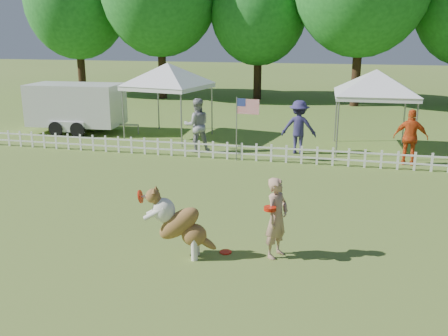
# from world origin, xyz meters

# --- Properties ---
(ground) EXTENTS (120.00, 120.00, 0.00)m
(ground) POSITION_xyz_m (0.00, 0.00, 0.00)
(ground) COLOR #476E22
(ground) RESTS_ON ground
(picket_fence) EXTENTS (22.00, 0.08, 0.60)m
(picket_fence) POSITION_xyz_m (0.00, 7.00, 0.30)
(picket_fence) COLOR white
(picket_fence) RESTS_ON ground
(handler) EXTENTS (0.58, 0.68, 1.57)m
(handler) POSITION_xyz_m (1.42, -0.12, 0.79)
(handler) COLOR tan
(handler) RESTS_ON ground
(dog) EXTENTS (1.37, 0.60, 1.37)m
(dog) POSITION_xyz_m (-0.35, -0.59, 0.68)
(dog) COLOR brown
(dog) RESTS_ON ground
(frisbee_on_turf) EXTENTS (0.25, 0.25, 0.02)m
(frisbee_on_turf) POSITION_xyz_m (0.44, -0.21, 0.01)
(frisbee_on_turf) COLOR red
(frisbee_on_turf) RESTS_ON ground
(canopy_tent_left) EXTENTS (3.32, 3.32, 2.94)m
(canopy_tent_left) POSITION_xyz_m (-4.41, 10.02, 1.47)
(canopy_tent_left) COLOR white
(canopy_tent_left) RESTS_ON ground
(canopy_tent_right) EXTENTS (2.89, 2.89, 2.85)m
(canopy_tent_right) POSITION_xyz_m (3.53, 9.59, 1.43)
(canopy_tent_right) COLOR white
(canopy_tent_right) RESTS_ON ground
(cargo_trailer) EXTENTS (4.91, 2.41, 2.11)m
(cargo_trailer) POSITION_xyz_m (-8.62, 10.09, 1.05)
(cargo_trailer) COLOR silver
(cargo_trailer) RESTS_ON ground
(flag_pole) EXTENTS (0.82, 0.18, 2.14)m
(flag_pole) POSITION_xyz_m (-0.92, 6.95, 1.07)
(flag_pole) COLOR gray
(flag_pole) RESTS_ON ground
(spectator_a) EXTENTS (1.15, 1.04, 1.92)m
(spectator_a) POSITION_xyz_m (-2.58, 7.87, 0.96)
(spectator_a) COLOR #9A999E
(spectator_a) RESTS_ON ground
(spectator_b) EXTENTS (1.22, 0.70, 1.89)m
(spectator_b) POSITION_xyz_m (0.99, 8.46, 0.94)
(spectator_b) COLOR navy
(spectator_b) RESTS_ON ground
(spectator_c) EXTENTS (1.11, 0.56, 1.81)m
(spectator_c) POSITION_xyz_m (4.65, 7.72, 0.91)
(spectator_c) COLOR #D24B18
(spectator_c) RESTS_ON ground
(tree_far_left) EXTENTS (6.60, 6.60, 11.00)m
(tree_far_left) POSITION_xyz_m (-15.00, 22.00, 5.50)
(tree_far_left) COLOR #1B601E
(tree_far_left) RESTS_ON ground
(tree_left) EXTENTS (7.40, 7.40, 12.00)m
(tree_left) POSITION_xyz_m (-9.00, 21.50, 6.00)
(tree_left) COLOR #1B601E
(tree_left) RESTS_ON ground
(tree_center_left) EXTENTS (6.00, 6.00, 9.80)m
(tree_center_left) POSITION_xyz_m (-3.00, 22.50, 4.90)
(tree_center_left) COLOR #1B601E
(tree_center_left) RESTS_ON ground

